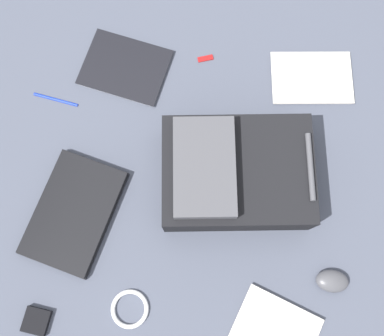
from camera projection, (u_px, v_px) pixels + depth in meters
ground_plane at (185, 184)px, 1.39m from camera, size 3.32×3.32×0.00m
backpack at (234, 173)px, 1.32m from camera, size 0.36×0.46×0.18m
laptop at (74, 212)px, 1.36m from camera, size 0.39×0.30×0.03m
book_manual at (312, 78)px, 1.47m from camera, size 0.20×0.28×0.01m
book_comic at (274, 333)px, 1.28m from camera, size 0.26×0.28×0.02m
book_blue at (125, 67)px, 1.48m from camera, size 0.26×0.31×0.01m
computer_mouse at (332, 281)px, 1.31m from camera, size 0.07×0.10×0.04m
cable_coil at (130, 309)px, 1.30m from camera, size 0.11×0.11×0.01m
pen_black at (56, 99)px, 1.46m from camera, size 0.04×0.15×0.01m
earbud_pouch at (36, 321)px, 1.29m from camera, size 0.08×0.08×0.02m
usb_stick at (205, 58)px, 1.49m from camera, size 0.03×0.05×0.01m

